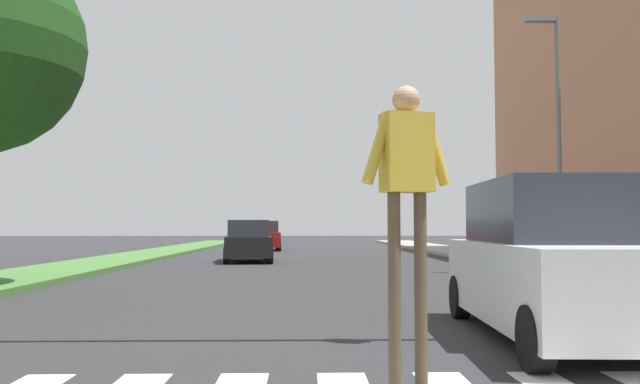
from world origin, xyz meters
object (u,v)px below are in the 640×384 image
sedan_midblock (248,242)px  pedestrian_performer (407,191)px  street_lamp_right (555,118)px  sedan_distant (265,237)px  suv_crossing (557,263)px

sedan_midblock → pedestrian_performer: bearing=-81.7°
pedestrian_performer → sedan_midblock: (-3.03, 20.72, -0.90)m
street_lamp_right → sedan_midblock: street_lamp_right is taller
street_lamp_right → sedan_distant: (-9.73, 19.39, -3.80)m
pedestrian_performer → suv_crossing: size_ratio=0.53×
suv_crossing → sedan_distant: bearing=100.3°
street_lamp_right → pedestrian_performer: street_lamp_right is taller
street_lamp_right → suv_crossing: size_ratio=1.60×
sedan_midblock → sedan_distant: (-0.09, 12.45, 0.03)m
suv_crossing → sedan_midblock: (-5.38, 17.72, -0.17)m
sedan_distant → sedan_midblock: bearing=-89.6°
street_lamp_right → suv_crossing: street_lamp_right is taller
sedan_midblock → sedan_distant: size_ratio=1.00×
pedestrian_performer → sedan_midblock: bearing=98.3°
suv_crossing → sedan_distant: size_ratio=1.06×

